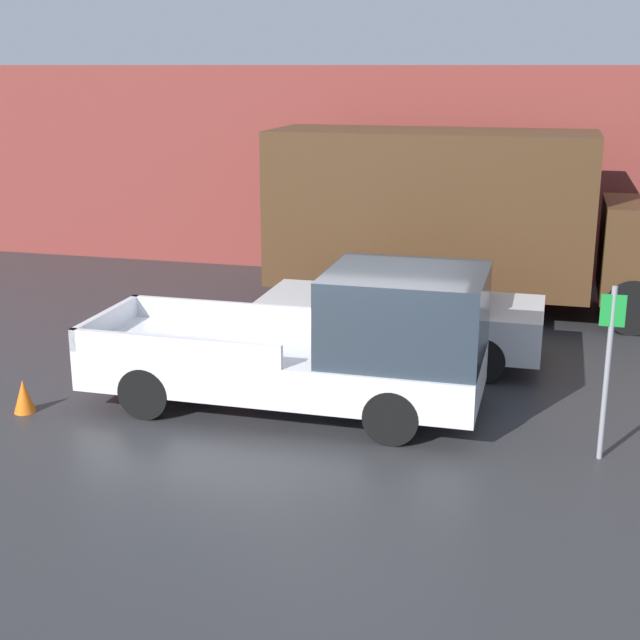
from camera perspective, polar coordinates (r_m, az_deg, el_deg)
ground_plane at (r=12.77m, az=3.07°, el=-6.23°), size 60.00×60.00×0.00m
building_wall at (r=20.94m, az=8.36°, el=9.21°), size 28.00×0.15×4.83m
pickup_truck at (r=12.67m, az=0.47°, el=-1.68°), size 5.69×2.07×2.12m
car at (r=15.07m, az=5.32°, el=0.56°), size 4.70×1.93×1.62m
delivery_truck at (r=18.29m, az=8.97°, el=6.65°), size 8.45×2.51×3.58m
parking_sign at (r=11.58m, az=17.95°, el=-2.66°), size 0.30×0.07×2.26m
newspaper_box at (r=20.93m, az=7.91°, el=3.97°), size 0.45×0.40×1.05m
traffic_cone at (r=13.54m, az=-18.43°, el=-4.63°), size 0.31×0.31×0.49m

